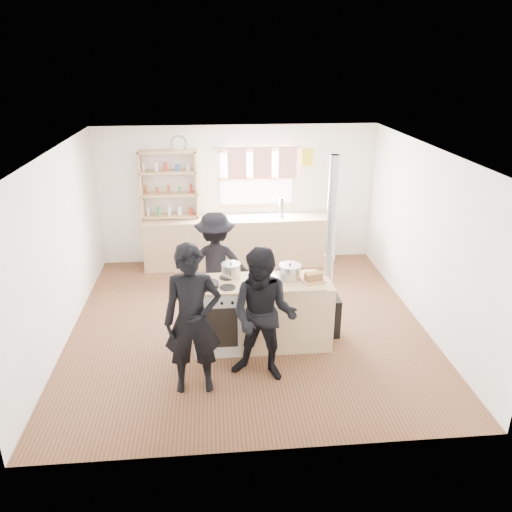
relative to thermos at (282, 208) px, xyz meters
name	(u,v)px	position (x,y,z in m)	size (l,w,h in m)	color
ground	(248,324)	(-0.79, -2.22, -1.07)	(5.00, 5.00, 0.01)	brown
back_counter	(239,241)	(-0.79, 0.00, -0.61)	(3.40, 0.55, 0.90)	tan
shelving_unit	(169,184)	(-1.99, 0.12, 0.45)	(1.00, 0.28, 1.20)	tan
thermos	(282,208)	(0.00, 0.00, 0.00)	(0.10, 0.10, 0.32)	silver
cooking_island	(262,313)	(-0.64, -2.77, -0.60)	(1.97, 0.64, 0.93)	silver
skillet_greens	(206,284)	(-1.36, -2.86, -0.10)	(0.35, 0.35, 0.05)	black
roast_tray	(265,280)	(-0.61, -2.82, -0.09)	(0.41, 0.35, 0.07)	silver
stockpot_stove	(231,270)	(-1.03, -2.58, -0.04)	(0.25, 0.25, 0.20)	#B7B7B9
stockpot_counter	(290,272)	(-0.27, -2.71, -0.04)	(0.29, 0.29, 0.22)	#BEBEC0
bread_board	(314,278)	(0.02, -2.83, -0.08)	(0.32, 0.26, 0.12)	tan
flue_heater	(327,292)	(0.27, -2.57, -0.42)	(0.35, 0.35, 2.50)	black
person_near_left	(193,320)	(-1.50, -3.64, -0.17)	(0.65, 0.43, 1.79)	black
person_near_right	(264,316)	(-0.69, -3.49, -0.24)	(0.80, 0.63, 1.65)	black
person_far	(216,264)	(-1.22, -1.79, -0.28)	(1.01, 0.58, 1.56)	black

